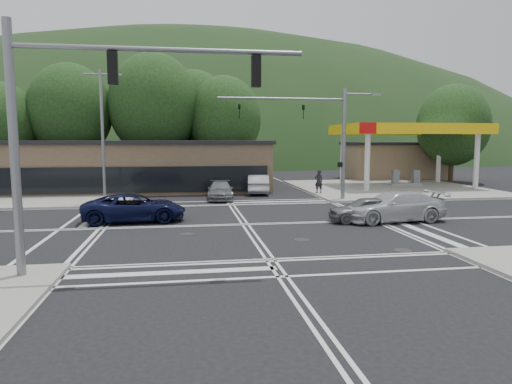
{
  "coord_description": "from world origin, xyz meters",
  "views": [
    {
      "loc": [
        -3.03,
        -23.17,
        4.4
      ],
      "look_at": [
        0.96,
        2.48,
        1.4
      ],
      "focal_mm": 32.0,
      "sensor_mm": 36.0,
      "label": 1
    }
  ],
  "objects": [
    {
      "name": "tree_n_c",
      "position": [
        1.0,
        24.0,
        6.49
      ],
      "size": [
        7.6,
        7.6,
        10.87
      ],
      "color": "#382619",
      "rests_on": "ground"
    },
    {
      "name": "car_blue_west",
      "position": [
        -5.77,
        1.77,
        0.75
      ],
      "size": [
        5.56,
        2.82,
        1.51
      ],
      "primitive_type": "imported",
      "rotation": [
        0.0,
        0.0,
        1.63
      ],
      "color": "black",
      "rests_on": "ground"
    },
    {
      "name": "convenience_store",
      "position": [
        20.0,
        25.0,
        1.9
      ],
      "size": [
        10.0,
        6.0,
        3.8
      ],
      "primitive_type": "cube",
      "color": "#846B4F",
      "rests_on": "ground"
    },
    {
      "name": "signal_mast_ne",
      "position": [
        6.95,
        8.2,
        5.07
      ],
      "size": [
        11.65,
        0.3,
        8.0
      ],
      "color": "slate",
      "rests_on": "ground"
    },
    {
      "name": "car_queue_b",
      "position": [
        1.0,
        17.79,
        0.67
      ],
      "size": [
        1.62,
        3.95,
        1.34
      ],
      "primitive_type": "imported",
      "rotation": [
        0.0,
        0.0,
        3.13
      ],
      "color": "silver",
      "rests_on": "ground"
    },
    {
      "name": "car_northbound",
      "position": [
        -0.5,
        10.21,
        0.66
      ],
      "size": [
        2.14,
        4.63,
        1.31
      ],
      "primitive_type": "imported",
      "rotation": [
        0.0,
        0.0,
        -0.07
      ],
      "color": "slate",
      "rests_on": "ground"
    },
    {
      "name": "car_grey_center",
      "position": [
        6.5,
        -0.3,
        0.69
      ],
      "size": [
        4.14,
        1.89,
        1.38
      ],
      "primitive_type": "imported",
      "rotation": [
        0.0,
        0.0,
        -1.64
      ],
      "color": "slate",
      "rests_on": "ground"
    },
    {
      "name": "hill_north",
      "position": [
        0.0,
        90.0,
        0.0
      ],
      "size": [
        252.0,
        126.0,
        140.0
      ],
      "primitive_type": "ellipsoid",
      "color": "#1F3819",
      "rests_on": "ground"
    },
    {
      "name": "tree_ne",
      "position": [
        24.0,
        20.0,
        5.84
      ],
      "size": [
        7.2,
        7.2,
        9.99
      ],
      "color": "#382619",
      "rests_on": "ground"
    },
    {
      "name": "sidewalk_nw",
      "position": [
        -15.0,
        15.0,
        0.07
      ],
      "size": [
        16.0,
        16.0,
        0.15
      ],
      "primitive_type": "cube",
      "color": "gray",
      "rests_on": "ground"
    },
    {
      "name": "car_silver_east",
      "position": [
        8.05,
        -0.3,
        0.81
      ],
      "size": [
        5.77,
        2.7,
        1.63
      ],
      "primitive_type": "imported",
      "rotation": [
        0.0,
        0.0,
        -1.49
      ],
      "color": "silver",
      "rests_on": "ground"
    },
    {
      "name": "streetlight_nw",
      "position": [
        -8.44,
        9.0,
        5.05
      ],
      "size": [
        2.5,
        0.25,
        9.0
      ],
      "color": "slate",
      "rests_on": "ground"
    },
    {
      "name": "commercial_row",
      "position": [
        -8.0,
        17.0,
        2.0
      ],
      "size": [
        24.0,
        8.0,
        4.0
      ],
      "primitive_type": "cube",
      "color": "brown",
      "rests_on": "ground"
    },
    {
      "name": "pedestrian",
      "position": [
        7.5,
        11.87,
        1.08
      ],
      "size": [
        0.72,
        0.51,
        1.85
      ],
      "primitive_type": "imported",
      "rotation": [
        0.0,
        0.0,
        3.25
      ],
      "color": "black",
      "rests_on": "sidewalk_ne"
    },
    {
      "name": "gas_station_canopy",
      "position": [
        16.99,
        15.99,
        5.04
      ],
      "size": [
        12.32,
        8.34,
        5.75
      ],
      "color": "silver",
      "rests_on": "ground"
    },
    {
      "name": "car_queue_a",
      "position": [
        2.86,
        13.5,
        0.78
      ],
      "size": [
        2.32,
        4.95,
        1.57
      ],
      "primitive_type": "imported",
      "rotation": [
        0.0,
        0.0,
        3.0
      ],
      "color": "#ADB0B4",
      "rests_on": "ground"
    },
    {
      "name": "sidewalk_ne",
      "position": [
        15.0,
        15.0,
        0.07
      ],
      "size": [
        16.0,
        16.0,
        0.15
      ],
      "primitive_type": "cube",
      "color": "gray",
      "rests_on": "ground"
    },
    {
      "name": "tree_n_b",
      "position": [
        -6.0,
        24.0,
        7.79
      ],
      "size": [
        9.0,
        9.0,
        12.98
      ],
      "color": "#382619",
      "rests_on": "ground"
    },
    {
      "name": "tree_n_d",
      "position": [
        -20.0,
        23.0,
        5.84
      ],
      "size": [
        6.8,
        6.8,
        9.76
      ],
      "color": "#382619",
      "rests_on": "ground"
    },
    {
      "name": "tree_n_e",
      "position": [
        -2.0,
        28.0,
        7.14
      ],
      "size": [
        8.4,
        8.4,
        11.98
      ],
      "color": "#382619",
      "rests_on": "ground"
    },
    {
      "name": "signal_mast_sw",
      "position": [
        -6.39,
        -8.2,
        5.12
      ],
      "size": [
        9.14,
        0.28,
        8.0
      ],
      "color": "slate",
      "rests_on": "ground"
    },
    {
      "name": "ground",
      "position": [
        0.0,
        0.0,
        0.0
      ],
      "size": [
        120.0,
        120.0,
        0.0
      ],
      "primitive_type": "plane",
      "color": "black",
      "rests_on": "ground"
    },
    {
      "name": "tree_n_a",
      "position": [
        -14.0,
        24.0,
        7.14
      ],
      "size": [
        8.0,
        8.0,
        11.75
      ],
      "color": "#382619",
      "rests_on": "ground"
    }
  ]
}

